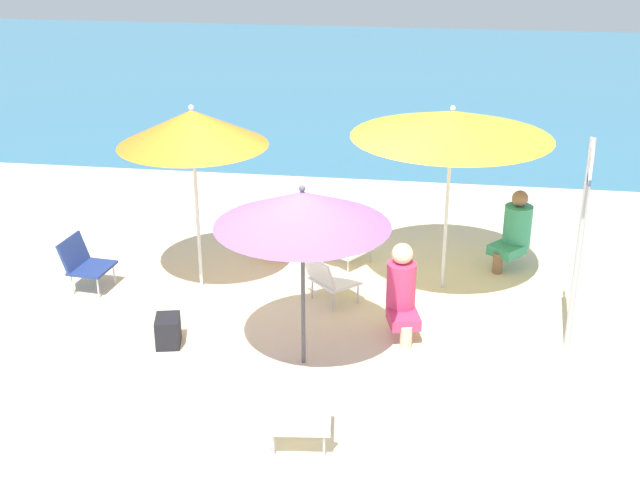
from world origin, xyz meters
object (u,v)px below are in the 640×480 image
Objects in this scene: umbrella_orange at (192,128)px; beach_bag at (168,331)px; beach_chair_d at (284,229)px; umbrella_yellow at (452,124)px; beach_chair_a at (340,240)px; warning_sign at (583,218)px; beach_chair_c at (328,277)px; beach_chair_b at (84,261)px; person_a at (515,229)px; umbrella_purple at (302,209)px; person_b at (402,291)px; beach_chair_e at (299,417)px.

beach_bag is (0.05, -1.38, -1.73)m from umbrella_orange.
beach_chair_d is 2.58m from beach_bag.
umbrella_yellow reaches higher than umbrella_orange.
beach_chair_a is 3.30m from warning_sign.
beach_chair_c reaches higher than beach_chair_a.
person_a is at bearing 21.64° from beach_chair_b.
warning_sign is (0.43, -1.93, 0.91)m from person_a.
umbrella_orange is 3.52× the size of beach_chair_b.
beach_chair_b is 2.47m from beach_chair_d.
umbrella_yellow is 2.80m from umbrella_orange.
person_b is at bearing 38.98° from umbrella_purple.
beach_chair_d is at bearing 39.48° from beach_chair_b.
warning_sign is 4.21m from beach_bag.
beach_bag is at bearing -15.75° from person_a.
beach_chair_d is 0.65× the size of person_b.
person_b reaches higher than beach_chair_c.
beach_chair_e is (-1.12, -3.27, -1.62)m from umbrella_yellow.
warning_sign is (4.04, -0.84, -0.49)m from umbrella_orange.
umbrella_purple is 0.84× the size of warning_sign.
umbrella_orange is 3.02× the size of beach_chair_c.
beach_chair_a is at bearing 93.90° from beach_chair_d.
umbrella_orange is at bearing 174.53° from warning_sign.
beach_chair_c is at bearing 37.97° from beach_bag.
beach_chair_e is 4.45m from person_a.
umbrella_orange is 2.03m from beach_chair_b.
umbrella_yellow reaches higher than beach_chair_b.
beach_chair_c is at bearing 172.78° from warning_sign.
beach_chair_e is at bearing 27.39° from beach_chair_d.
person_b is (-1.25, -1.89, 0.01)m from person_a.
umbrella_yellow is at bearing 142.81° from warning_sign.
beach_chair_d is 2.07× the size of beach_bag.
warning_sign is at bearing -43.54° from umbrella_yellow.
beach_chair_c is at bearing -8.86° from umbrella_orange.
umbrella_yellow is 1.01× the size of warning_sign.
warning_sign is at bearing -1.92° from beach_chair_a.
umbrella_yellow is 1.83m from person_a.
beach_bag is (-3.56, -2.47, -0.33)m from person_a.
umbrella_purple is 2.86× the size of beach_chair_d.
beach_chair_c is at bearing -55.79° from beach_chair_a.
beach_chair_d is 2.84m from person_a.
umbrella_orange is at bearing 133.58° from umbrella_purple.
beach_bag is (-1.41, 0.15, -1.44)m from umbrella_purple.
warning_sign is at bearing 0.05° from beach_chair_b.
umbrella_orange reaches higher than beach_chair_b.
beach_chair_a is 0.74m from beach_chair_d.
beach_chair_c is at bearing 87.28° from umbrella_purple.
umbrella_yellow is 1.90m from person_b.
person_b reaches higher than person_a.
beach_chair_e is at bearing -108.95° from umbrella_yellow.
person_b is at bearing -2.21° from beach_chair_b.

